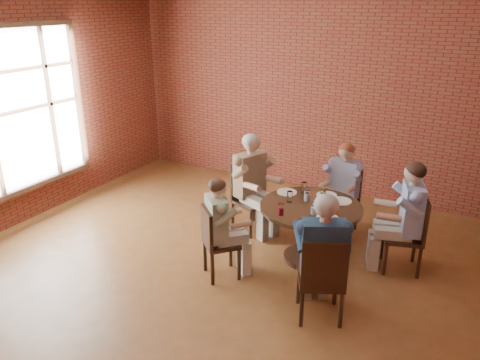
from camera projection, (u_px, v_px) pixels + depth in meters
The scene contains 27 objects.
floor at pixel (200, 285), 5.43m from camera, with size 7.00×7.00×0.00m, color brown.
wall_back at pixel (312, 90), 7.70m from camera, with size 7.00×7.00×0.00m, color brown.
window at pixel (21, 110), 6.56m from camera, with size 0.10×2.16×2.36m.
dining_table at pixel (310, 222), 5.79m from camera, with size 1.25×1.25×0.75m.
chair_a at pixel (411, 231), 5.57m from camera, with size 0.56×0.56×0.96m.
diner_a at pixel (405, 218), 5.53m from camera, with size 0.55×0.68×1.37m, color #446FB2, non-canonical shape.
chair_b at pixel (344, 197), 6.60m from camera, with size 0.45×0.45×0.91m.
diner_b at pixel (342, 189), 6.48m from camera, with size 0.50×0.62×1.29m, color #8D96B3, non-canonical shape.
chair_c at pixel (248, 193), 6.64m from camera, with size 0.60×0.60×0.98m.
diner_c at pixel (253, 184), 6.51m from camera, with size 0.57×0.70×1.40m, color brown, non-canonical shape.
chair_d at pixel (215, 240), 5.44m from camera, with size 0.54×0.54×0.89m.
diner_d at pixel (221, 229), 5.41m from camera, with size 0.48×0.59×1.25m, color gray, non-canonical shape.
chair_e at pixel (322, 277), 4.65m from camera, with size 0.60×0.60×0.96m.
diner_e at pixel (322, 257), 4.67m from camera, with size 0.56×0.69×1.38m, color #1B324C, non-canonical shape.
plate_a at pixel (341, 201), 5.81m from camera, with size 0.26×0.26×0.01m, color white.
plate_b at pixel (327, 195), 5.99m from camera, with size 0.26×0.26×0.01m, color white.
plate_c at pixel (287, 192), 6.08m from camera, with size 0.26×0.26×0.01m, color white.
plate_d at pixel (327, 218), 5.35m from camera, with size 0.26×0.26×0.01m, color white.
glass_a at pixel (330, 201), 5.66m from camera, with size 0.07×0.07×0.14m, color white.
glass_b at pixel (323, 194), 5.86m from camera, with size 0.07×0.07×0.14m, color white.
glass_c at pixel (304, 187), 6.07m from camera, with size 0.07×0.07×0.14m, color white.
glass_d at pixel (307, 196), 5.81m from camera, with size 0.07×0.07×0.14m, color white.
glass_e at pixel (290, 197), 5.78m from camera, with size 0.07×0.07×0.14m, color white.
glass_f at pixel (281, 209), 5.44m from camera, with size 0.07×0.07×0.14m, color white.
glass_g at pixel (314, 209), 5.45m from camera, with size 0.07×0.07×0.14m, color white.
glass_h at pixel (334, 209), 5.45m from camera, with size 0.07×0.07×0.14m, color white.
smartphone at pixel (328, 219), 5.35m from camera, with size 0.08×0.15×0.01m, color black.
Camera 1 is at (2.58, -3.87, 3.09)m, focal length 35.00 mm.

